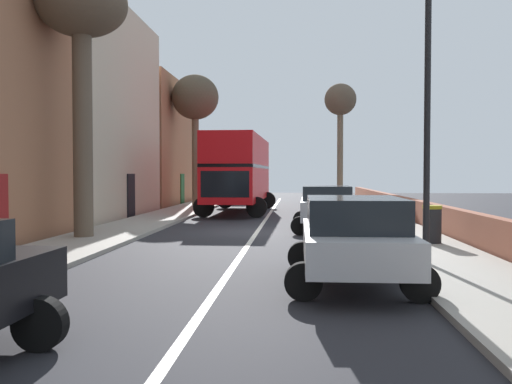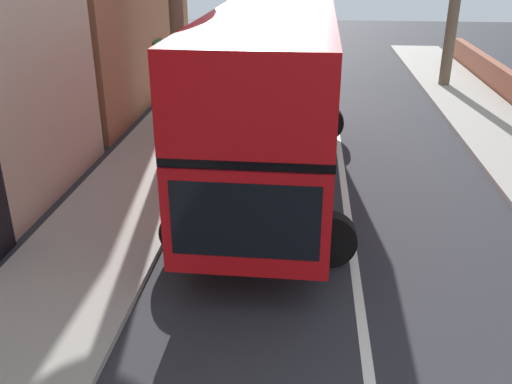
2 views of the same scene
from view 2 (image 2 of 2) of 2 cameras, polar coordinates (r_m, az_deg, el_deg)
double_decker_bus at (r=12.77m, az=1.87°, el=10.58°), size 3.69×10.54×4.06m
parked_car_green_left_3 at (r=23.22m, az=1.42°, el=13.12°), size 2.44×3.95×1.67m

